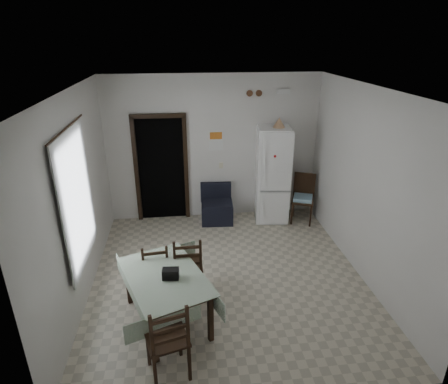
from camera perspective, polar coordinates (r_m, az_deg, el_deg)
name	(u,v)px	position (r m, az deg, el deg)	size (l,w,h in m)	color
ground	(228,276)	(6.11, 0.58, -12.72)	(4.50, 4.50, 0.00)	#B9AF97
ceiling	(229,89)	(5.00, 0.71, 15.36)	(4.20, 4.50, 0.02)	white
wall_back	(213,149)	(7.50, -1.62, 6.60)	(4.20, 0.02, 2.90)	silver
wall_front	(261,291)	(3.46, 5.67, -14.75)	(4.20, 0.02, 2.90)	silver
wall_left	(77,200)	(5.54, -21.43, -1.12)	(0.02, 4.50, 2.90)	silver
wall_right	(366,186)	(6.02, 20.88, 0.85)	(0.02, 4.50, 2.90)	silver
doorway	(162,166)	(7.79, -9.46, 3.92)	(1.06, 0.52, 2.22)	black
window_recess	(69,199)	(5.34, -22.58, -1.03)	(0.10, 1.20, 1.60)	silver
curtain	(77,199)	(5.31, -21.44, -0.98)	(0.02, 1.45, 1.85)	beige
curtain_rod	(66,128)	(5.03, -22.89, 8.98)	(0.02, 0.02, 1.60)	black
calendar	(216,141)	(7.45, -1.24, 7.85)	(0.28, 0.02, 0.40)	white
calendar_image	(216,136)	(7.42, -1.24, 8.58)	(0.24, 0.01, 0.14)	orange
light_switch	(221,165)	(7.61, -0.45, 4.09)	(0.08, 0.02, 0.12)	beige
vent_left	(250,93)	(7.35, 3.92, 14.77)	(0.12, 0.12, 0.03)	brown
vent_right	(259,93)	(7.39, 5.34, 14.77)	(0.12, 0.12, 0.03)	brown
emergency_light	(283,91)	(7.47, 9.04, 14.92)	(0.25, 0.07, 0.09)	white
fridge	(272,175)	(7.54, 7.33, 2.63)	(0.63, 0.63, 1.93)	white
tan_cone	(279,122)	(7.23, 8.40, 10.44)	(0.23, 0.23, 0.19)	tan
navy_seat	(217,204)	(7.58, -1.07, -1.86)	(0.63, 0.61, 0.76)	black
corner_chair	(303,199)	(7.69, 11.92, -1.09)	(0.43, 0.43, 0.99)	black
dining_table	(166,298)	(5.17, -8.76, -15.71)	(0.91, 1.38, 0.71)	#A4B99E
black_bag	(171,274)	(4.86, -8.14, -12.22)	(0.21, 0.12, 0.13)	black
dining_chair_far_left	(156,268)	(5.59, -10.35, -11.37)	(0.38, 0.38, 0.88)	black
dining_chair_far_right	(188,264)	(5.54, -5.54, -10.88)	(0.42, 0.42, 0.97)	black
dining_chair_near_head	(167,337)	(4.42, -8.70, -21.04)	(0.44, 0.44, 1.03)	black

